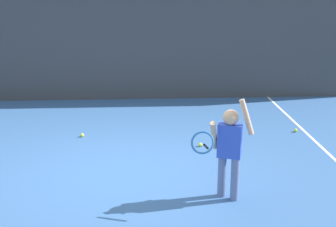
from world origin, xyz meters
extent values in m
plane|color=#335B93|center=(0.00, 0.00, 0.00)|extent=(20.00, 20.00, 0.00)
cube|color=white|center=(3.40, 1.00, 0.00)|extent=(0.05, 9.00, 0.00)
cube|color=#383D42|center=(0.00, 4.32, 1.59)|extent=(11.27, 0.08, 3.17)
cylinder|color=slate|center=(-1.83, 4.38, 1.66)|extent=(0.09, 0.09, 3.32)
cylinder|color=slate|center=(1.83, 4.38, 1.66)|extent=(0.09, 0.09, 3.32)
cylinder|color=slate|center=(1.38, -0.91, 0.29)|extent=(0.11, 0.11, 0.58)
cylinder|color=slate|center=(1.53, -1.03, 0.29)|extent=(0.11, 0.11, 0.58)
cube|color=blue|center=(1.45, -0.97, 0.80)|extent=(0.34, 0.26, 0.44)
sphere|color=tan|center=(1.45, -0.97, 1.10)|extent=(0.20, 0.20, 0.20)
cylinder|color=tan|center=(1.64, -1.02, 1.12)|extent=(0.22, 0.13, 0.46)
cylinder|color=tan|center=(1.25, -0.96, 0.87)|extent=(0.16, 0.29, 0.43)
cylinder|color=black|center=(1.14, -1.05, 0.75)|extent=(0.11, 0.23, 0.15)
torus|color=#2666B2|center=(1.07, -1.26, 0.88)|extent=(0.32, 0.25, 0.26)
sphere|color=#CCE033|center=(-0.76, 1.58, 0.03)|extent=(0.07, 0.07, 0.07)
sphere|color=#CCE033|center=(3.22, 1.64, 0.03)|extent=(0.07, 0.07, 0.07)
sphere|color=#CCE033|center=(1.33, 0.96, 0.03)|extent=(0.07, 0.07, 0.07)
camera|label=1|loc=(0.37, -6.39, 2.76)|focal=48.93mm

